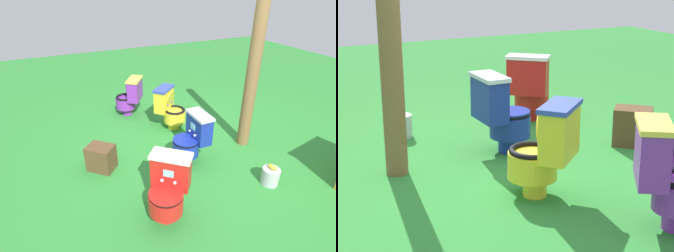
{
  "view_description": "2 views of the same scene",
  "coord_description": "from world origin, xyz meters",
  "views": [
    {
      "loc": [
        3.01,
        -1.87,
        2.31
      ],
      "look_at": [
        0.04,
        -0.46,
        0.51
      ],
      "focal_mm": 28.85,
      "sensor_mm": 36.0,
      "label": 1
    },
    {
      "loc": [
        -4.18,
        1.99,
        1.76
      ],
      "look_at": [
        0.03,
        -0.14,
        0.32
      ],
      "focal_mm": 62.19,
      "sensor_mm": 36.0,
      "label": 2
    }
  ],
  "objects": [
    {
      "name": "small_crate",
      "position": [
        -0.09,
        -1.41,
        0.18
      ],
      "size": [
        0.43,
        0.43,
        0.36
      ],
      "primitive_type": "cube",
      "rotation": [
        0.0,
        0.0,
        0.82
      ],
      "color": "brown",
      "rests_on": "ground"
    },
    {
      "name": "toilet_yellow",
      "position": [
        -0.76,
        -0.06,
        0.37
      ],
      "size": [
        0.63,
        0.63,
        0.73
      ],
      "rotation": [
        0.0,
        0.0,
        5.43
      ],
      "color": "yellow",
      "rests_on": "ground"
    },
    {
      "name": "lemon_bucket",
      "position": [
        1.13,
        0.46,
        0.12
      ],
      "size": [
        0.22,
        0.22,
        0.28
      ],
      "color": "#B7B7BF",
      "rests_on": "ground"
    },
    {
      "name": "toilet_purple",
      "position": [
        -1.55,
        -0.51,
        0.37
      ],
      "size": [
        0.61,
        0.63,
        0.73
      ],
      "rotation": [
        0.0,
        0.0,
        2.54
      ],
      "color": "purple",
      "rests_on": "ground"
    },
    {
      "name": "wooden_post",
      "position": [
        0.2,
        0.77,
        1.14
      ],
      "size": [
        0.18,
        0.18,
        2.29
      ],
      "primitive_type": "cylinder",
      "color": "brown",
      "rests_on": "ground"
    },
    {
      "name": "toilet_blue",
      "position": [
        0.27,
        -0.21,
        0.37
      ],
      "size": [
        0.44,
        0.5,
        0.73
      ],
      "rotation": [
        0.0,
        0.0,
        3.13
      ],
      "color": "#192D9E",
      "rests_on": "ground"
    },
    {
      "name": "ground",
      "position": [
        0.0,
        0.0,
        0.0
      ],
      "size": [
        14.0,
        14.0,
        0.0
      ],
      "primitive_type": "plane",
      "color": "#2D8433"
    },
    {
      "name": "toilet_red",
      "position": [
        1.04,
        -0.94,
        0.37
      ],
      "size": [
        0.63,
        0.63,
        0.73
      ],
      "rotation": [
        0.0,
        0.0,
        3.99
      ],
      "color": "red",
      "rests_on": "ground"
    }
  ]
}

